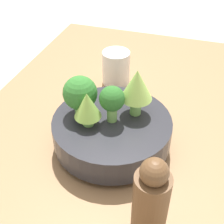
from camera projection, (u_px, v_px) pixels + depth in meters
ground_plane at (98, 147)px, 0.70m from camera, size 6.00×6.00×0.00m
table at (97, 141)px, 0.69m from camera, size 1.10×0.60×0.04m
bowl at (112, 131)px, 0.63m from camera, size 0.24×0.24×0.07m
romanesco_piece_far at (86, 106)px, 0.58m from camera, size 0.05×0.05×0.07m
romanesco_piece_near at (137, 86)px, 0.59m from camera, size 0.06×0.06×0.10m
broccoli_floret_center at (112, 100)px, 0.58m from camera, size 0.05×0.05×0.08m
broccoli_floret_back at (80, 94)px, 0.60m from camera, size 0.07×0.07×0.08m
cup at (116, 68)px, 0.82m from camera, size 0.07×0.07×0.09m
pepper_mill at (150, 204)px, 0.45m from camera, size 0.05×0.05×0.17m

